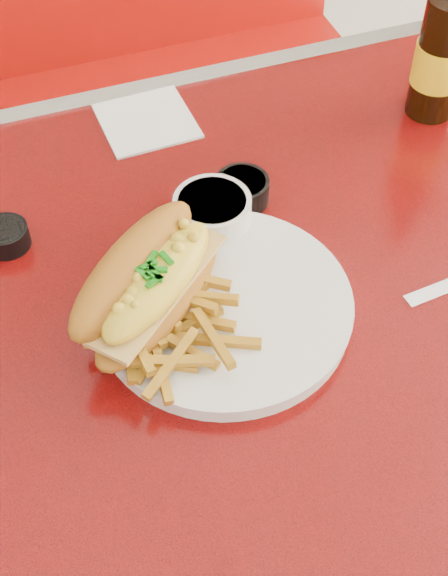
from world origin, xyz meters
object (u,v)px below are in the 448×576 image
object	(u,v)px
dinner_plate	(224,307)
beer_bottle	(443,47)
diner_table	(213,400)
booth_bench_far	(86,174)
mac_hoagie	(149,282)
sauce_cup_left	(6,236)
fork	(192,340)
gravy_ramekin	(212,214)
sauce_cup_right	(242,189)

from	to	relation	value
dinner_plate	beer_bottle	distance (m)	0.44
diner_table	beer_bottle	bearing A→B (deg)	30.73
dinner_plate	booth_bench_far	bearing A→B (deg)	90.94
diner_table	mac_hoagie	xyz separation A→B (m)	(-0.06, 0.02, 0.22)
booth_bench_far	dinner_plate	distance (m)	0.95
booth_bench_far	sauce_cup_left	distance (m)	0.83
dinner_plate	fork	bearing A→B (deg)	-142.32
gravy_ramekin	sauce_cup_right	size ratio (longest dim) A/B	1.32
booth_bench_far	beer_bottle	bearing A→B (deg)	-57.03
booth_bench_far	mac_hoagie	bearing A→B (deg)	-94.15
fork	beer_bottle	distance (m)	0.49
diner_table	sauce_cup_right	size ratio (longest dim) A/B	17.77
diner_table	fork	bearing A→B (deg)	-132.28
fork	dinner_plate	bearing A→B (deg)	-74.59
booth_bench_far	sauce_cup_left	world-z (taller)	booth_bench_far
diner_table	gravy_ramekin	xyz separation A→B (m)	(0.04, 0.12, 0.19)
booth_bench_far	fork	xyz separation A→B (m)	(-0.03, -0.85, 0.50)
booth_bench_far	beer_bottle	world-z (taller)	beer_bottle
mac_hoagie	gravy_ramekin	xyz separation A→B (m)	(0.10, 0.10, -0.03)
booth_bench_far	sauce_cup_left	size ratio (longest dim) A/B	18.34
fork	sauce_cup_left	size ratio (longest dim) A/B	2.27
gravy_ramekin	sauce_cup_right	bearing A→B (deg)	35.77
booth_bench_far	fork	distance (m)	0.98
fork	diner_table	bearing A→B (deg)	-64.55
gravy_ramekin	mac_hoagie	bearing A→B (deg)	-135.85
sauce_cup_left	sauce_cup_right	xyz separation A→B (m)	(0.27, -0.02, 0.00)
mac_hoagie	gravy_ramekin	size ratio (longest dim) A/B	2.35
gravy_ramekin	sauce_cup_left	bearing A→B (deg)	165.31
diner_table	dinner_plate	xyz separation A→B (m)	(0.01, -0.00, 0.17)
sauce_cup_right	beer_bottle	bearing A→B (deg)	14.59
diner_table	sauce_cup_left	bearing A→B (deg)	135.88
diner_table	gravy_ramekin	bearing A→B (deg)	70.03
diner_table	gravy_ramekin	distance (m)	0.22
sauce_cup_left	fork	bearing A→B (deg)	-55.10
mac_hoagie	gravy_ramekin	distance (m)	0.14
gravy_ramekin	sauce_cup_right	world-z (taller)	gravy_ramekin
diner_table	sauce_cup_left	xyz separation A→B (m)	(-0.18, 0.17, 0.18)
dinner_plate	sauce_cup_right	size ratio (longest dim) A/B	4.20
gravy_ramekin	beer_bottle	distance (m)	0.36
gravy_ramekin	sauce_cup_right	distance (m)	0.06
beer_bottle	sauce_cup_left	bearing A→B (deg)	-174.63
diner_table	fork	world-z (taller)	fork
gravy_ramekin	booth_bench_far	bearing A→B (deg)	93.45
sauce_cup_right	beer_bottle	xyz separation A→B (m)	(0.29, 0.08, 0.08)
mac_hoagie	beer_bottle	bearing A→B (deg)	-15.22
gravy_ramekin	sauce_cup_left	distance (m)	0.23
mac_hoagie	fork	world-z (taller)	mac_hoagie
mac_hoagie	booth_bench_far	bearing A→B (deg)	45.31
sauce_cup_left	beer_bottle	distance (m)	0.57
mac_hoagie	beer_bottle	world-z (taller)	beer_bottle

